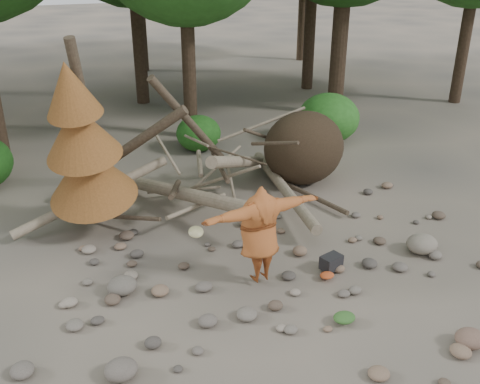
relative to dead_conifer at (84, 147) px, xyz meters
name	(u,v)px	position (x,y,z in m)	size (l,w,h in m)	color
ground	(290,286)	(3.12, -3.37, -2.11)	(120.00, 120.00, 0.00)	#514C44
deadfall_pile	(285,153)	(5.13, 0.87, -1.16)	(8.55, 5.24, 3.30)	#332619
dead_conifer	(84,147)	(0.00, 0.00, 0.00)	(2.06, 2.16, 4.35)	#4C3F30
bush_mid	(199,133)	(3.92, 4.43, -1.55)	(1.40, 1.40, 1.12)	#24611C
bush_right	(328,118)	(8.12, 3.63, -1.31)	(2.00, 2.00, 1.60)	#2D7323
frisbee_thrower	(260,234)	(2.64, -3.00, -1.07)	(2.74, 1.09, 1.93)	#A75425
backpack	(331,265)	(4.12, -3.20, -1.97)	(0.42, 0.28, 0.28)	black
cloth_green	(344,320)	(3.46, -4.71, -2.04)	(0.39, 0.33, 0.15)	#2E5A24
cloth_orange	(327,277)	(3.88, -3.45, -2.06)	(0.29, 0.24, 0.10)	#A9431C
boulder_front_left	(121,369)	(-0.29, -4.52, -1.96)	(0.50, 0.45, 0.30)	#615951
boulder_front_right	(470,338)	(5.01, -5.96, -1.96)	(0.49, 0.44, 0.30)	brown
boulder_mid_right	(422,244)	(6.25, -3.31, -1.91)	(0.66, 0.59, 0.40)	gray
boulder_mid_left	(122,286)	(0.15, -2.39, -1.95)	(0.55, 0.50, 0.33)	#615B52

